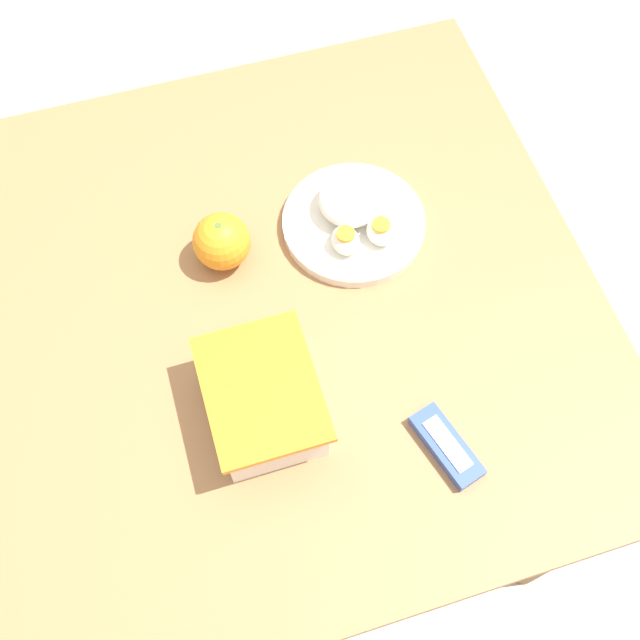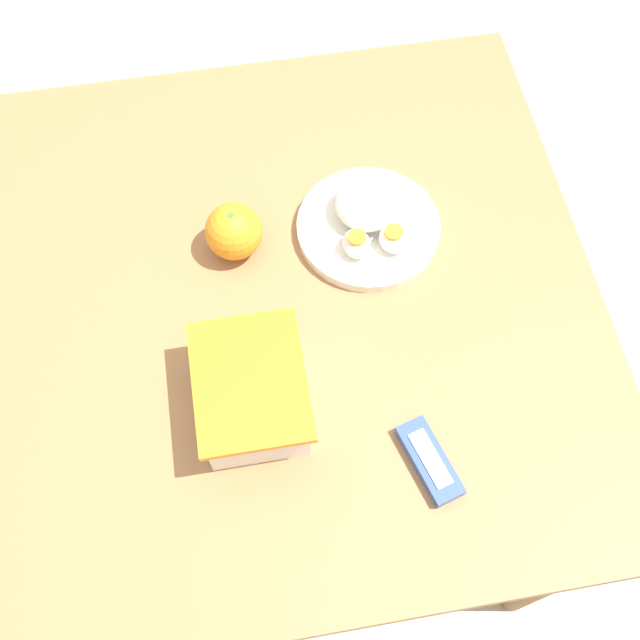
{
  "view_description": "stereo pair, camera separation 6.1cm",
  "coord_description": "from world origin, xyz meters",
  "px_view_note": "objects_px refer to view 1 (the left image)",
  "views": [
    {
      "loc": [
        -0.52,
        0.1,
        1.75
      ],
      "look_at": [
        -0.07,
        -0.04,
        0.81
      ],
      "focal_mm": 42.0,
      "sensor_mm": 36.0,
      "label": 1
    },
    {
      "loc": [
        -0.54,
        0.04,
        1.75
      ],
      "look_at": [
        -0.07,
        -0.04,
        0.81
      ],
      "focal_mm": 42.0,
      "sensor_mm": 36.0,
      "label": 2
    }
  ],
  "objects_px": {
    "orange_fruit": "(222,242)",
    "candy_bar": "(447,446)",
    "food_container": "(263,400)",
    "rice_plate": "(353,217)"
  },
  "relations": [
    {
      "from": "orange_fruit",
      "to": "candy_bar",
      "type": "relative_size",
      "value": 0.7
    },
    {
      "from": "food_container",
      "to": "rice_plate",
      "type": "relative_size",
      "value": 0.85
    },
    {
      "from": "food_container",
      "to": "rice_plate",
      "type": "distance_m",
      "value": 0.33
    },
    {
      "from": "food_container",
      "to": "orange_fruit",
      "type": "distance_m",
      "value": 0.26
    },
    {
      "from": "food_container",
      "to": "orange_fruit",
      "type": "xyz_separation_m",
      "value": [
        0.26,
        -0.01,
        0.01
      ]
    },
    {
      "from": "orange_fruit",
      "to": "candy_bar",
      "type": "height_order",
      "value": "orange_fruit"
    },
    {
      "from": "food_container",
      "to": "candy_bar",
      "type": "distance_m",
      "value": 0.25
    },
    {
      "from": "candy_bar",
      "to": "orange_fruit",
      "type": "bearing_deg",
      "value": 29.22
    },
    {
      "from": "food_container",
      "to": "rice_plate",
      "type": "bearing_deg",
      "value": -39.64
    },
    {
      "from": "orange_fruit",
      "to": "food_container",
      "type": "bearing_deg",
      "value": 178.64
    }
  ]
}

